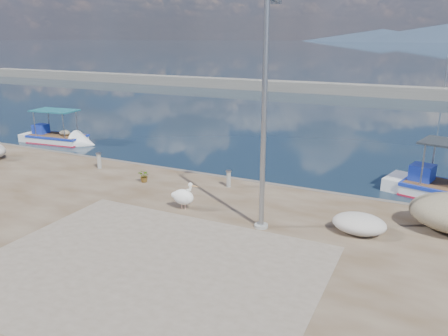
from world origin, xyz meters
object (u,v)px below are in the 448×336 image
Objects in this scene: lamp_post at (264,126)px; bollard_near at (229,178)px; boat_left at (57,139)px; pelican at (184,196)px.

bollard_near is (-2.62, 3.08, -2.92)m from lamp_post.
boat_left is 7.26× the size of bollard_near.
pelican is 4.13m from lamp_post.
pelican is 1.52× the size of bollard_near.
boat_left reaches higher than pelican.
boat_left is at bearing 143.77° from pelican.
pelican is (13.52, -7.12, 0.80)m from boat_left.
boat_left is 4.76× the size of pelican.
pelican is at bearing 176.11° from lamp_post.
lamp_post is at bearing -29.38° from boat_left.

